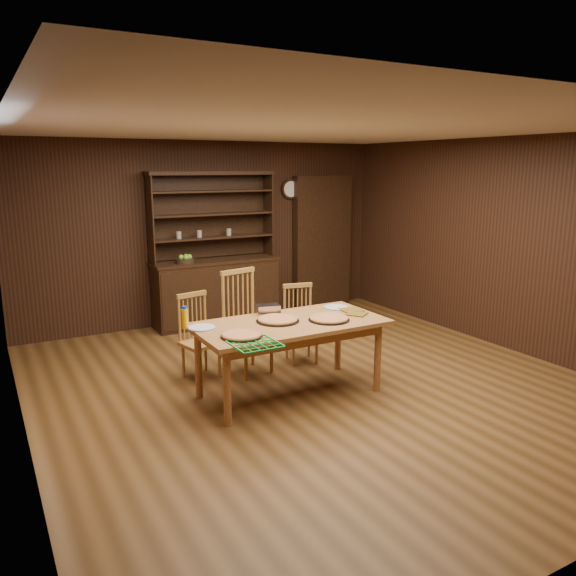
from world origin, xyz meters
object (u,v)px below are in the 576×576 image
chair_left (197,333)px  chair_center (244,318)px  china_hutch (216,283)px  dining_table (290,330)px  chair_right (300,321)px  juice_bottle (185,318)px

chair_left → chair_center: 0.54m
china_hutch → chair_left: 2.13m
dining_table → chair_left: chair_left is taller
chair_center → chair_right: 0.73m
china_hutch → chair_left: china_hutch is taller
chair_left → juice_bottle: 0.81m
dining_table → juice_bottle: 1.02m
china_hutch → juice_bottle: 2.87m
china_hutch → chair_right: china_hutch is taller
chair_right → juice_bottle: bearing=-148.6°
chair_left → chair_center: size_ratio=0.81×
china_hutch → dining_table: 2.83m
china_hutch → juice_bottle: (-1.33, -2.53, 0.26)m
dining_table → china_hutch: bearing=82.7°
dining_table → juice_bottle: juice_bottle is taller
chair_left → chair_right: (1.23, -0.09, -0.01)m
china_hutch → juice_bottle: china_hutch is taller
juice_bottle → china_hutch: bearing=62.3°
chair_left → chair_right: 1.23m
china_hutch → chair_center: china_hutch is taller
china_hutch → chair_left: bearing=-117.4°
chair_left → chair_right: chair_left is taller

